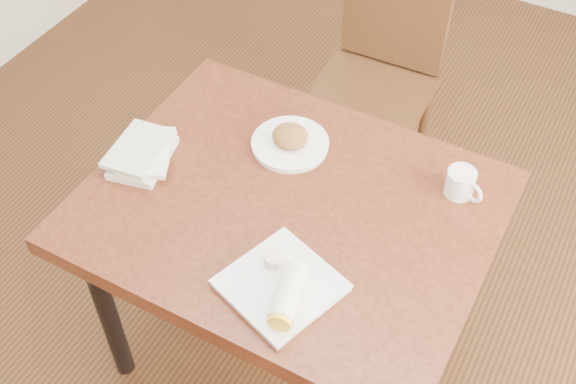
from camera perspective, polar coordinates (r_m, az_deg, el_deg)
The scene contains 7 objects.
ground at distance 2.58m, azimuth 0.00°, elevation -12.09°, with size 4.00×5.00×0.01m, color #472814.
table at distance 2.03m, azimuth 0.00°, elevation -2.56°, with size 1.10×0.88×0.75m.
chair_far at distance 2.76m, azimuth 7.32°, elevation 9.86°, with size 0.43×0.43×0.95m.
plate_scone at distance 2.11m, azimuth 0.17°, elevation 4.04°, with size 0.23×0.23×0.07m.
coffee_mug at distance 2.02m, azimuth 13.54°, elevation 0.71°, with size 0.11×0.08×0.08m.
plate_burrito at distance 1.77m, azimuth -0.41°, elevation -7.56°, with size 0.32×0.32×0.08m.
book_stack at distance 2.10m, azimuth -11.39°, elevation 3.01°, with size 0.21×0.24×0.05m.
Camera 1 is at (0.62, -1.14, 2.23)m, focal length 45.00 mm.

